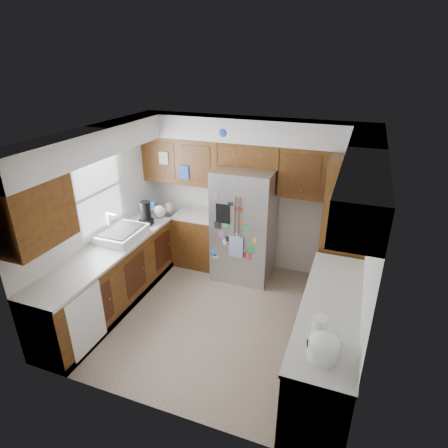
% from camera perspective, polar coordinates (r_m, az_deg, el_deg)
% --- Properties ---
extents(floor, '(3.60, 3.60, 0.00)m').
position_cam_1_polar(floor, '(5.38, -1.09, -13.92)').
color(floor, gray).
rests_on(floor, ground).
extents(room_shell, '(3.64, 3.24, 2.52)m').
position_cam_1_polar(room_shell, '(4.83, -0.84, 6.19)').
color(room_shell, silver).
rests_on(room_shell, ground).
extents(left_counter_run, '(1.36, 3.20, 0.92)m').
position_cam_1_polar(left_counter_run, '(5.70, -13.95, -7.00)').
color(left_counter_run, '#3B240B').
rests_on(left_counter_run, ground).
extents(right_counter_run, '(0.63, 2.25, 0.92)m').
position_cam_1_polar(right_counter_run, '(4.51, 15.33, -16.94)').
color(right_counter_run, '#3B240B').
rests_on(right_counter_run, ground).
extents(pantry, '(0.60, 0.90, 2.15)m').
position_cam_1_polar(pantry, '(5.54, 17.96, -0.88)').
color(pantry, '#3B240B').
rests_on(pantry, ground).
extents(fridge, '(0.90, 0.79, 1.80)m').
position_cam_1_polar(fridge, '(5.88, 3.14, -0.05)').
color(fridge, '#ADADB2').
rests_on(fridge, ground).
extents(bridge_cabinet, '(0.96, 0.34, 0.35)m').
position_cam_1_polar(bridge_cabinet, '(5.73, 4.09, 10.67)').
color(bridge_cabinet, '#3B240B').
rests_on(bridge_cabinet, fridge).
extents(fridge_top_items, '(0.97, 0.38, 0.28)m').
position_cam_1_polar(fridge_top_items, '(5.63, 3.99, 13.62)').
color(fridge_top_items, '#1E45A5').
rests_on(fridge_top_items, bridge_cabinet).
extents(sink_assembly, '(0.52, 0.70, 0.37)m').
position_cam_1_polar(sink_assembly, '(5.56, -15.31, -1.44)').
color(sink_assembly, white).
rests_on(sink_assembly, left_counter_run).
extents(left_counter_clutter, '(0.41, 0.89, 0.38)m').
position_cam_1_polar(left_counter_clutter, '(6.04, -10.98, 1.79)').
color(left_counter_clutter, black).
rests_on(left_counter_clutter, left_counter_run).
extents(rice_cooker, '(0.28, 0.27, 0.24)m').
position_cam_1_polar(rice_cooker, '(3.51, 14.98, -17.50)').
color(rice_cooker, white).
rests_on(rice_cooker, right_counter_run).
extents(paper_towel, '(0.13, 0.13, 0.30)m').
position_cam_1_polar(paper_towel, '(3.61, 14.25, -15.52)').
color(paper_towel, white).
rests_on(paper_towel, right_counter_run).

